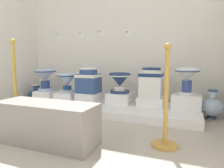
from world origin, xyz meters
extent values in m
cube|color=#B2A899|center=(1.78, 0.95, -0.01)|extent=(5.57, 5.89, 0.02)
cube|color=white|center=(1.78, 3.12, 1.43)|extent=(3.77, 0.06, 2.86)
cube|color=white|center=(1.78, 2.56, 0.05)|extent=(2.92, 1.03, 0.11)
cube|color=white|center=(0.55, 2.64, 0.17)|extent=(0.39, 0.29, 0.12)
cylinder|color=#B0C0E8|center=(0.55, 2.64, 0.26)|extent=(0.27, 0.27, 0.06)
cylinder|color=navy|center=(0.55, 2.64, 0.35)|extent=(0.16, 0.16, 0.14)
cone|color=#B0C0E8|center=(0.55, 2.64, 0.52)|extent=(0.39, 0.39, 0.19)
cylinder|color=navy|center=(0.55, 2.64, 0.60)|extent=(0.39, 0.39, 0.03)
torus|color=#B0C0E8|center=(0.55, 2.64, 0.62)|extent=(0.40, 0.40, 0.04)
cylinder|color=navy|center=(0.55, 2.64, 0.61)|extent=(0.28, 0.28, 0.01)
cube|color=white|center=(1.05, 2.60, 0.18)|extent=(0.34, 0.35, 0.13)
cylinder|color=silver|center=(1.05, 2.60, 0.27)|extent=(0.27, 0.27, 0.05)
cylinder|color=navy|center=(1.05, 2.60, 0.32)|extent=(0.15, 0.15, 0.07)
cone|color=silver|center=(1.05, 2.60, 0.46)|extent=(0.35, 0.35, 0.20)
cylinder|color=navy|center=(1.05, 2.60, 0.54)|extent=(0.34, 0.34, 0.03)
torus|color=silver|center=(1.05, 2.60, 0.56)|extent=(0.36, 0.36, 0.04)
cylinder|color=navy|center=(1.05, 2.60, 0.55)|extent=(0.24, 0.24, 0.01)
cube|color=white|center=(1.52, 2.53, 0.19)|extent=(0.33, 0.35, 0.16)
cube|color=#2F4B83|center=(1.52, 2.53, 0.43)|extent=(0.34, 0.31, 0.31)
cube|color=white|center=(1.52, 2.53, 0.55)|extent=(0.35, 0.31, 0.05)
cylinder|color=#2F4B83|center=(1.52, 2.53, 0.62)|extent=(0.29, 0.29, 0.08)
torus|color=white|center=(1.52, 2.53, 0.67)|extent=(0.31, 0.31, 0.04)
cube|color=white|center=(2.02, 2.65, 0.19)|extent=(0.37, 0.35, 0.17)
cylinder|color=navy|center=(2.02, 2.65, 0.30)|extent=(0.31, 0.31, 0.04)
cylinder|color=white|center=(2.02, 2.65, 0.35)|extent=(0.19, 0.19, 0.06)
cone|color=navy|center=(2.02, 2.65, 0.48)|extent=(0.34, 0.34, 0.19)
cylinder|color=white|center=(2.02, 2.65, 0.56)|extent=(0.33, 0.33, 0.03)
torus|color=navy|center=(2.02, 2.65, 0.58)|extent=(0.35, 0.35, 0.04)
cylinder|color=white|center=(2.02, 2.65, 0.58)|extent=(0.23, 0.23, 0.01)
cube|color=white|center=(2.52, 2.64, 0.18)|extent=(0.39, 0.29, 0.14)
cube|color=white|center=(2.52, 2.64, 0.43)|extent=(0.32, 0.31, 0.37)
cube|color=navy|center=(2.52, 2.64, 0.59)|extent=(0.33, 0.32, 0.05)
cylinder|color=white|center=(2.52, 2.64, 0.65)|extent=(0.26, 0.26, 0.05)
torus|color=navy|center=(2.52, 2.64, 0.67)|extent=(0.28, 0.28, 0.04)
cube|color=white|center=(3.03, 2.64, 0.21)|extent=(0.40, 0.31, 0.21)
cylinder|color=white|center=(3.03, 2.64, 0.34)|extent=(0.23, 0.23, 0.04)
cylinder|color=#344485|center=(3.03, 2.64, 0.44)|extent=(0.13, 0.13, 0.16)
cone|color=white|center=(3.03, 2.64, 0.60)|extent=(0.33, 0.33, 0.16)
cylinder|color=#344485|center=(3.03, 2.64, 0.66)|extent=(0.32, 0.32, 0.03)
torus|color=white|center=(3.03, 2.64, 0.68)|extent=(0.34, 0.34, 0.04)
cylinder|color=#344485|center=(3.03, 2.64, 0.67)|extent=(0.23, 0.23, 0.01)
cube|color=white|center=(0.58, 3.08, 1.28)|extent=(0.13, 0.01, 0.15)
cube|color=#5B9E4C|center=(0.54, 3.08, 1.33)|extent=(0.02, 0.01, 0.02)
cube|color=white|center=(1.09, 3.08, 1.28)|extent=(0.12, 0.01, 0.12)
cube|color=#386BAD|center=(1.05, 3.08, 1.32)|extent=(0.02, 0.01, 0.02)
cube|color=white|center=(1.50, 3.08, 1.30)|extent=(0.10, 0.01, 0.13)
cube|color=slate|center=(1.47, 3.08, 1.34)|extent=(0.02, 0.01, 0.02)
cube|color=white|center=(2.03, 3.08, 1.25)|extent=(0.10, 0.01, 0.15)
cube|color=slate|center=(1.99, 3.08, 1.30)|extent=(0.02, 0.01, 0.02)
cylinder|color=white|center=(0.20, 2.78, 0.01)|extent=(0.14, 0.14, 0.03)
ellipsoid|color=navy|center=(0.20, 2.78, 0.13)|extent=(0.32, 0.32, 0.19)
cylinder|color=navy|center=(0.20, 2.78, 0.27)|extent=(0.13, 0.13, 0.09)
torus|color=white|center=(0.20, 2.78, 0.31)|extent=(0.18, 0.18, 0.02)
cylinder|color=#304A6C|center=(3.37, 2.67, 0.01)|extent=(0.12, 0.12, 0.03)
ellipsoid|color=#AABFD9|center=(3.37, 2.67, 0.16)|extent=(0.29, 0.29, 0.25)
cylinder|color=#AABFD9|center=(3.37, 2.67, 0.34)|extent=(0.10, 0.10, 0.11)
torus|color=#304A6C|center=(3.37, 2.67, 0.39)|extent=(0.13, 0.13, 0.02)
cylinder|color=gold|center=(1.04, 1.50, 0.01)|extent=(0.25, 0.25, 0.02)
cylinder|color=gold|center=(1.04, 1.50, 0.51)|extent=(0.04, 0.04, 0.98)
sphere|color=gold|center=(1.04, 1.50, 1.03)|extent=(0.06, 0.06, 0.06)
cylinder|color=gold|center=(2.88, 1.49, 0.01)|extent=(0.25, 0.25, 0.02)
cylinder|color=gold|center=(2.88, 1.49, 0.46)|extent=(0.04, 0.04, 0.87)
sphere|color=gold|center=(2.88, 1.49, 0.92)|extent=(0.06, 0.06, 0.06)
cube|color=gray|center=(1.80, 1.14, 0.20)|extent=(1.01, 0.36, 0.40)
camera|label=1|loc=(3.08, -0.35, 0.80)|focal=32.01mm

